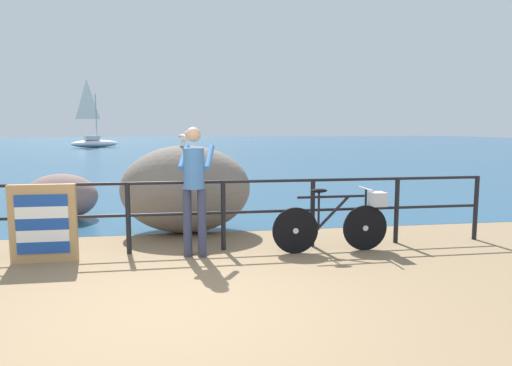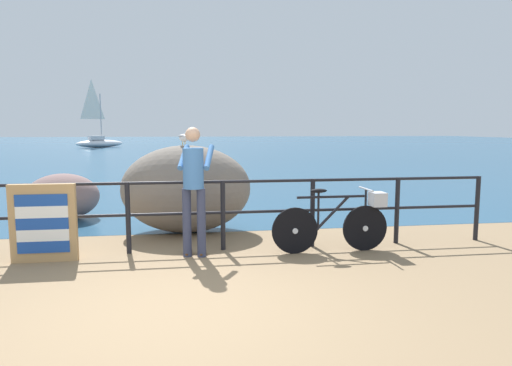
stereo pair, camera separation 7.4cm
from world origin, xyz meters
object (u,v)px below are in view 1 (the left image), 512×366
Objects in this scene: person_at_railing at (194,185)px; sailboat at (94,140)px; bicycle at (341,220)px; breakwater_boulder_left at (61,197)px; breakwater_boulder_main at (186,189)px; folded_deckchair_stack at (43,224)px; seagull at (183,137)px.

sailboat reaches higher than person_at_railing.
bicycle is 5.50m from breakwater_boulder_left.
person_at_railing is 1.55m from breakwater_boulder_main.
bicycle is at bearing -1.34° from folded_deckchair_stack.
bicycle is 1.24× the size of breakwater_boulder_left.
folded_deckchair_stack is 0.17× the size of sailboat.
sailboat is at bearing 99.41° from breakwater_boulder_left.
bicycle is at bearing -106.66° from sailboat.
breakwater_boulder_left is (-0.53, 2.97, -0.07)m from folded_deckchair_stack.
person_at_railing is 5.37× the size of seagull.
folded_deckchair_stack is 2.58m from seagull.
breakwater_boulder_main reaches higher than breakwater_boulder_left.
seagull reaches higher than bicycle.
bicycle is 1.63× the size of folded_deckchair_stack.
person_at_railing is at bearing -109.61° from sailboat.
sailboat is at bearing 99.46° from folded_deckchair_stack.
breakwater_boulder_left is at bearing 148.43° from breakwater_boulder_main.
breakwater_boulder_left is 35.07m from sailboat.
sailboat is at bearing 166.03° from seagull.
breakwater_boulder_left is (-2.50, 2.99, -0.55)m from person_at_railing.
breakwater_boulder_main is (-0.11, 1.52, -0.25)m from person_at_railing.
breakwater_boulder_left is 0.22× the size of sailboat.
seagull is at bearing 38.03° from folded_deckchair_stack.
person_at_railing reaches higher than breakwater_boulder_left.
folded_deckchair_stack reaches higher than bicycle.
bicycle reaches higher than breakwater_boulder_left.
sailboat is at bearing 23.92° from person_at_railing.
person_at_railing is 1.30× the size of breakwater_boulder_left.
breakwater_boulder_main is at bearing -31.57° from breakwater_boulder_left.
breakwater_boulder_left is at bearing 51.45° from person_at_railing.
sailboat is (-8.10, 36.13, -0.91)m from seagull.
folded_deckchair_stack is at bearing -141.22° from breakwater_boulder_main.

